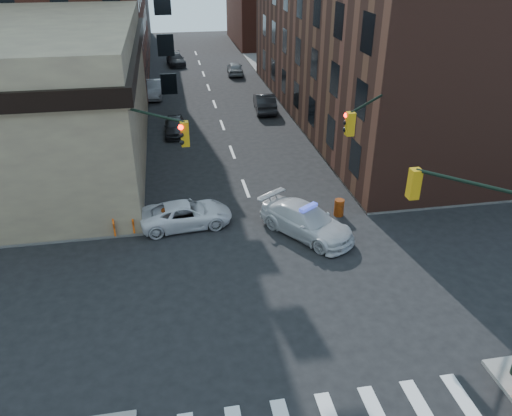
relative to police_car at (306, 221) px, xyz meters
name	(u,v)px	position (x,y,z in m)	size (l,w,h in m)	color
ground	(282,288)	(-2.19, -4.18, -0.77)	(140.00, 140.00, 0.00)	black
sidewalk_ne	(423,80)	(20.81, 28.57, -0.69)	(34.00, 54.50, 0.15)	gray
commercial_row_ne	(380,30)	(10.81, 18.32, 6.23)	(14.00, 34.00, 14.00)	#4A271D
signal_pole_nw	(137,158)	(-8.04, 1.16, 3.57)	(3.58, 3.67, 8.00)	black
signal_pole_ne	(374,142)	(3.65, 1.17, 3.57)	(3.67, 3.58, 8.00)	black
tree_ne_near	(301,67)	(5.31, 21.82, 2.72)	(3.00, 3.00, 4.85)	black
tree_ne_far	(281,50)	(5.31, 29.82, 2.72)	(3.00, 3.00, 4.85)	black
police_car	(306,221)	(0.00, 0.00, 0.00)	(2.15, 5.28, 1.53)	silver
pickup	(186,214)	(-5.95, 1.98, -0.10)	(2.20, 4.78, 1.33)	white
parked_car_wnear	(175,126)	(-6.03, 16.31, -0.10)	(1.58, 3.93, 1.34)	black
parked_car_wfar	(154,89)	(-7.56, 27.19, 0.01)	(1.64, 4.71, 1.55)	gray
parked_car_wdeep	(176,59)	(-5.04, 40.97, -0.08)	(1.92, 4.72, 1.37)	black
parked_car_enear	(265,102)	(1.95, 20.98, 0.02)	(1.67, 4.78, 1.57)	black
parked_car_efar	(235,68)	(1.30, 34.85, -0.06)	(1.66, 4.12, 1.40)	gray
pedestrian_a	(68,195)	(-12.12, 4.45, 0.36)	(0.71, 0.47, 1.95)	black
pedestrian_b	(79,189)	(-11.68, 5.20, 0.31)	(0.90, 0.70, 1.85)	black
pedestrian_c	(22,197)	(-14.57, 4.76, 0.32)	(1.09, 0.45, 1.86)	#202531
barrel_road	(339,208)	(2.29, 1.62, -0.30)	(0.53, 0.53, 0.94)	orange
barrel_bank	(167,218)	(-6.93, 2.07, -0.27)	(0.55, 0.55, 0.98)	#BE3508
barricade_nw_a	(123,225)	(-9.13, 1.52, -0.15)	(1.25, 0.62, 0.93)	#C34809
barricade_nw_b	(67,210)	(-12.20, 3.82, -0.21)	(1.09, 0.54, 0.82)	#E33C0A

